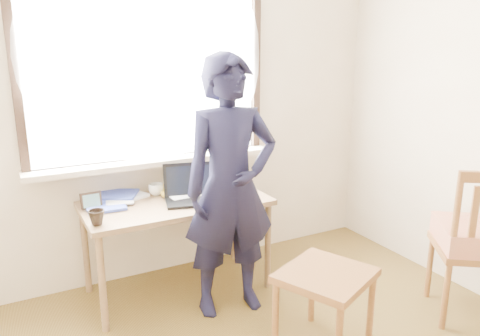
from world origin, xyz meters
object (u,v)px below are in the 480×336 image
mug_white (156,189)px  work_chair (325,284)px  laptop (191,192)px  desk (176,210)px  person (231,187)px  mug_dark (97,217)px  side_chair (477,239)px

mug_white → work_chair: mug_white is taller
laptop → mug_white: bearing=129.3°
desk → person: size_ratio=0.75×
desk → mug_white: size_ratio=11.94×
mug_dark → side_chair: 2.43m
mug_dark → side_chair: (2.18, -1.04, -0.19)m
person → mug_white: bearing=125.2°
laptop → mug_dark: laptop is taller
mug_white → mug_dark: size_ratio=1.07×
mug_dark → work_chair: 1.44m
desk → person: bearing=-58.3°
work_chair → side_chair: 1.11m
mug_white → mug_dark: 0.64m
desk → person: 0.52m
desk → work_chair: bearing=-64.4°
mug_white → side_chair: (1.68, -1.44, -0.18)m
desk → laptop: bearing=-15.6°
laptop → mug_white: laptop is taller
mug_white → mug_dark: (-0.51, -0.39, 0.00)m
mug_white → mug_dark: bearing=-142.2°
desk → side_chair: size_ratio=1.23×
mug_dark → side_chair: side_chair is taller
work_chair → side_chair: side_chair is taller
desk → mug_white: (-0.08, 0.20, 0.11)m
mug_white → mug_dark: mug_dark is taller
mug_white → side_chair: 2.22m
mug_white → laptop: bearing=-50.7°
mug_white → side_chair: size_ratio=0.10×
person → side_chair: bearing=-25.7°
work_chair → person: size_ratio=0.37×
laptop → work_chair: 1.16m
work_chair → side_chair: size_ratio=0.61×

